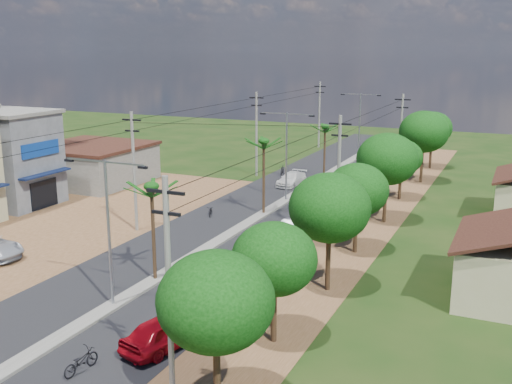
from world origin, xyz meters
TOP-DOWN VIEW (x-y plane):
  - ground at (0.00, 0.00)m, footprint 160.00×160.00m
  - road at (0.00, 15.00)m, footprint 12.00×110.00m
  - median at (0.00, 18.00)m, footprint 1.00×90.00m
  - dirt_lot_west at (-15.00, 8.00)m, footprint 18.00×46.00m
  - dirt_shoulder_east at (8.50, 15.00)m, footprint 5.00×90.00m
  - shophouse_grey at (-21.98, 14.00)m, footprint 9.00×6.40m
  - low_shed at (-21.00, 24.00)m, footprint 10.40×10.40m
  - tree_east_a at (9.50, -6.00)m, footprint 4.40×4.40m
  - tree_east_b at (9.30, 0.00)m, footprint 4.00×4.00m
  - tree_east_c at (9.70, 7.00)m, footprint 4.60×4.60m
  - tree_east_d at (9.40, 14.00)m, footprint 4.20×4.20m
  - tree_east_e at (9.60, 22.00)m, footprint 4.80×4.80m
  - tree_east_f at (9.20, 30.00)m, footprint 3.80×3.80m
  - tree_east_g at (9.80, 38.00)m, footprint 5.00×5.00m
  - tree_east_h at (9.50, 46.00)m, footprint 4.40×4.40m
  - palm_median_near at (0.00, 4.00)m, footprint 2.00×2.00m
  - palm_median_mid at (0.00, 20.00)m, footprint 2.00×2.00m
  - palm_median_far at (0.00, 36.00)m, footprint 2.00×2.00m
  - streetlight_near at (0.00, 0.00)m, footprint 5.10×0.18m
  - streetlight_mid at (0.00, 25.00)m, footprint 5.10×0.18m
  - streetlight_far at (0.00, 50.00)m, footprint 5.10×0.18m
  - utility_pole_w_b at (-7.00, 12.00)m, footprint 1.60×0.24m
  - utility_pole_w_c at (-7.00, 34.00)m, footprint 1.60×0.24m
  - utility_pole_w_d at (-7.00, 55.00)m, footprint 1.60×0.24m
  - utility_pole_e_a at (7.50, -6.00)m, footprint 1.60×0.24m
  - utility_pole_e_b at (7.50, 16.00)m, footprint 1.60×0.24m
  - utility_pole_e_c at (7.50, 38.00)m, footprint 1.60×0.24m
  - car_red_near at (5.00, -2.63)m, footprint 2.83×4.79m
  - car_silver_mid at (4.47, 15.63)m, footprint 1.89×4.14m
  - car_white_far at (-1.80, 31.03)m, footprint 2.03×4.58m
  - moto_rider_east at (2.91, -5.96)m, footprint 0.87×1.94m
  - moto_rider_west_a at (-3.83, 17.85)m, footprint 1.12×1.65m
  - moto_rider_west_b at (-4.41, 35.06)m, footprint 0.87×1.88m

SIDE VIEW (x-z plane):
  - ground at x=0.00m, z-range 0.00..0.00m
  - dirt_shoulder_east at x=8.50m, z-range 0.00..0.03m
  - dirt_lot_west at x=-15.00m, z-range 0.00..0.04m
  - road at x=0.00m, z-range 0.00..0.04m
  - median at x=0.00m, z-range 0.00..0.18m
  - moto_rider_west_a at x=-3.83m, z-range 0.00..0.82m
  - moto_rider_east at x=2.91m, z-range 0.00..0.99m
  - moto_rider_west_b at x=-4.41m, z-range 0.00..1.09m
  - car_white_far at x=-1.80m, z-range 0.00..1.31m
  - car_silver_mid at x=4.47m, z-range 0.00..1.32m
  - car_red_near at x=5.00m, z-range 0.00..1.53m
  - low_shed at x=-21.00m, z-range -0.01..3.94m
  - tree_east_f at x=9.20m, z-range 1.13..6.64m
  - tree_east_b at x=9.30m, z-range 1.20..7.03m
  - shophouse_grey at x=-21.98m, z-range 0.01..8.31m
  - tree_east_d at x=9.40m, z-range 1.27..7.41m
  - tree_east_a at x=9.50m, z-range 1.30..7.67m
  - tree_east_h at x=9.50m, z-range 1.38..7.90m
  - utility_pole_w_b at x=-7.00m, z-range 0.26..9.26m
  - utility_pole_w_c at x=-7.00m, z-range 0.26..9.26m
  - utility_pole_w_d at x=-7.00m, z-range 0.26..9.26m
  - utility_pole_e_a at x=7.50m, z-range 0.26..9.26m
  - utility_pole_e_b at x=7.50m, z-range 0.26..9.26m
  - utility_pole_e_c at x=7.50m, z-range 0.26..9.26m
  - streetlight_near at x=0.00m, z-range 0.79..8.79m
  - streetlight_mid at x=0.00m, z-range 0.79..8.79m
  - streetlight_far at x=0.00m, z-range 0.79..8.79m
  - tree_east_c at x=9.70m, z-range 1.45..8.28m
  - tree_east_e at x=9.60m, z-range 1.52..8.66m
  - tree_east_g at x=9.80m, z-range 1.55..8.93m
  - palm_median_far at x=0.00m, z-range 2.34..8.19m
  - palm_median_near at x=0.00m, z-range 2.46..8.61m
  - palm_median_mid at x=0.00m, z-range 2.62..9.17m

